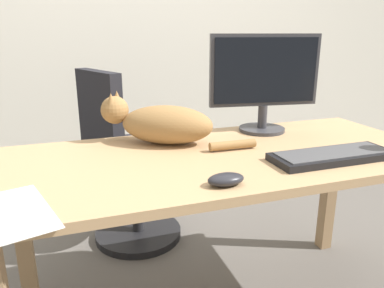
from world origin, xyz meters
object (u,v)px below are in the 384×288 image
(monitor, at_px, (265,80))
(cat, at_px, (161,123))
(office_chair, at_px, (127,170))
(computer_mouse, at_px, (226,179))
(keyboard, at_px, (333,156))

(monitor, xyz_separation_m, cat, (-0.47, -0.04, -0.15))
(office_chair, height_order, cat, office_chair)
(cat, xyz_separation_m, computer_mouse, (0.07, -0.47, -0.06))
(cat, height_order, computer_mouse, cat)
(keyboard, bearing_deg, computer_mouse, -168.88)
(monitor, distance_m, keyboard, 0.47)
(office_chair, xyz_separation_m, monitor, (0.53, -0.46, 0.51))
(cat, bearing_deg, office_chair, 97.56)
(monitor, xyz_separation_m, computer_mouse, (-0.40, -0.51, -0.21))
(keyboard, height_order, computer_mouse, computer_mouse)
(office_chair, relative_size, cat, 1.78)
(keyboard, relative_size, computer_mouse, 4.00)
(cat, relative_size, computer_mouse, 4.86)
(monitor, relative_size, cat, 0.90)
(office_chair, distance_m, computer_mouse, 1.03)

